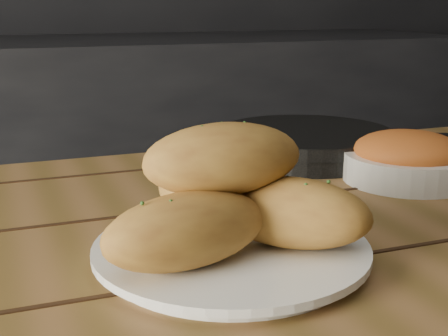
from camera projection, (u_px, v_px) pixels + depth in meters
table at (291, 311)px, 0.74m from camera, size 1.40×0.82×0.75m
plate at (231, 252)px, 0.61m from camera, size 0.27×0.27×0.02m
bread_rolls at (227, 199)px, 0.59m from camera, size 0.28×0.24×0.12m
skillet at (307, 143)px, 1.03m from camera, size 0.41×0.28×0.05m
bowl at (408, 159)px, 0.88m from camera, size 0.18×0.18×0.07m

